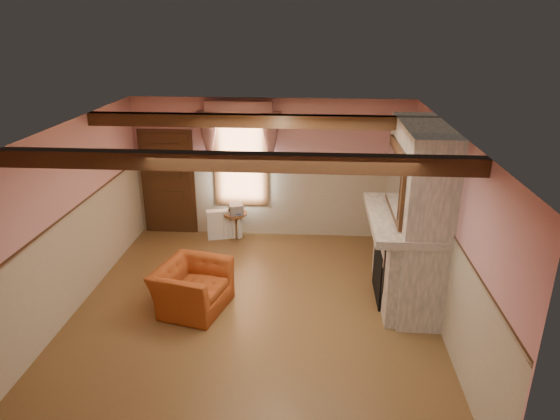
# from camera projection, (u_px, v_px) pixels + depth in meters

# --- Properties ---
(floor) EXTENTS (5.50, 6.00, 0.01)m
(floor) POSITION_uv_depth(u_px,v_px,m) (254.00, 311.00, 7.65)
(floor) COLOR brown
(floor) RESTS_ON ground
(ceiling) EXTENTS (5.50, 6.00, 0.01)m
(ceiling) POSITION_uv_depth(u_px,v_px,m) (250.00, 131.00, 6.65)
(ceiling) COLOR silver
(ceiling) RESTS_ON wall_back
(wall_back) EXTENTS (5.50, 0.02, 2.80)m
(wall_back) POSITION_uv_depth(u_px,v_px,m) (271.00, 169.00, 9.95)
(wall_back) COLOR #D39298
(wall_back) RESTS_ON floor
(wall_front) EXTENTS (5.50, 0.02, 2.80)m
(wall_front) POSITION_uv_depth(u_px,v_px,m) (209.00, 360.00, 4.36)
(wall_front) COLOR #D39298
(wall_front) RESTS_ON floor
(wall_left) EXTENTS (0.02, 6.00, 2.80)m
(wall_left) POSITION_uv_depth(u_px,v_px,m) (67.00, 222.00, 7.34)
(wall_left) COLOR #D39298
(wall_left) RESTS_ON floor
(wall_right) EXTENTS (0.02, 6.00, 2.80)m
(wall_right) POSITION_uv_depth(u_px,v_px,m) (448.00, 233.00, 6.96)
(wall_right) COLOR #D39298
(wall_right) RESTS_ON floor
(wainscot) EXTENTS (5.50, 6.00, 1.50)m
(wainscot) POSITION_uv_depth(u_px,v_px,m) (253.00, 267.00, 7.38)
(wainscot) COLOR #BEB299
(wainscot) RESTS_ON floor
(chair_rail) EXTENTS (5.50, 6.00, 0.08)m
(chair_rail) POSITION_uv_depth(u_px,v_px,m) (252.00, 221.00, 7.12)
(chair_rail) COLOR black
(chair_rail) RESTS_ON wainscot
(firebox) EXTENTS (0.20, 0.95, 0.90)m
(firebox) POSITION_uv_depth(u_px,v_px,m) (383.00, 271.00, 7.91)
(firebox) COLOR black
(firebox) RESTS_ON floor
(armchair) EXTENTS (1.20, 1.30, 0.71)m
(armchair) POSITION_uv_depth(u_px,v_px,m) (192.00, 287.00, 7.62)
(armchair) COLOR #994219
(armchair) RESTS_ON floor
(side_table) EXTENTS (0.61, 0.61, 0.55)m
(side_table) POSITION_uv_depth(u_px,v_px,m) (235.00, 225.00, 10.12)
(side_table) COLOR brown
(side_table) RESTS_ON floor
(book_stack) EXTENTS (0.35, 0.39, 0.20)m
(book_stack) POSITION_uv_depth(u_px,v_px,m) (236.00, 209.00, 9.95)
(book_stack) COLOR #B7AD8C
(book_stack) RESTS_ON side_table
(radiator) EXTENTS (0.72, 0.36, 0.60)m
(radiator) POSITION_uv_depth(u_px,v_px,m) (224.00, 224.00, 10.12)
(radiator) COLOR white
(radiator) RESTS_ON floor
(bowl) EXTENTS (0.31, 0.31, 0.08)m
(bowl) POSITION_uv_depth(u_px,v_px,m) (406.00, 217.00, 7.36)
(bowl) COLOR brown
(bowl) RESTS_ON mantel
(mantel_clock) EXTENTS (0.14, 0.24, 0.20)m
(mantel_clock) POSITION_uv_depth(u_px,v_px,m) (398.00, 193.00, 8.20)
(mantel_clock) COLOR #311B0D
(mantel_clock) RESTS_ON mantel
(oil_lamp) EXTENTS (0.11, 0.11, 0.28)m
(oil_lamp) POSITION_uv_depth(u_px,v_px,m) (399.00, 192.00, 8.10)
(oil_lamp) COLOR #B68833
(oil_lamp) RESTS_ON mantel
(candle_red) EXTENTS (0.06, 0.06, 0.16)m
(candle_red) POSITION_uv_depth(u_px,v_px,m) (411.00, 225.00, 6.96)
(candle_red) COLOR maroon
(candle_red) RESTS_ON mantel
(jar_yellow) EXTENTS (0.06, 0.06, 0.12)m
(jar_yellow) POSITION_uv_depth(u_px,v_px,m) (411.00, 226.00, 6.99)
(jar_yellow) COLOR yellow
(jar_yellow) RESTS_ON mantel
(fireplace) EXTENTS (0.85, 2.00, 2.80)m
(fireplace) POSITION_uv_depth(u_px,v_px,m) (416.00, 216.00, 7.54)
(fireplace) COLOR gray
(fireplace) RESTS_ON floor
(mantel) EXTENTS (1.05, 2.05, 0.12)m
(mantel) POSITION_uv_depth(u_px,v_px,m) (404.00, 218.00, 7.57)
(mantel) COLOR gray
(mantel) RESTS_ON fireplace
(overmantel_mirror) EXTENTS (0.06, 1.44, 1.04)m
(overmantel_mirror) POSITION_uv_depth(u_px,v_px,m) (395.00, 180.00, 7.36)
(overmantel_mirror) COLOR silver
(overmantel_mirror) RESTS_ON fireplace
(door) EXTENTS (1.10, 0.10, 2.10)m
(door) POSITION_uv_depth(u_px,v_px,m) (168.00, 184.00, 10.16)
(door) COLOR black
(door) RESTS_ON floor
(window) EXTENTS (1.06, 0.08, 2.02)m
(window) POSITION_uv_depth(u_px,v_px,m) (241.00, 156.00, 9.87)
(window) COLOR white
(window) RESTS_ON wall_back
(window_drapes) EXTENTS (1.30, 0.14, 1.40)m
(window_drapes) POSITION_uv_depth(u_px,v_px,m) (239.00, 127.00, 9.57)
(window_drapes) COLOR gray
(window_drapes) RESTS_ON wall_back
(ceiling_beam_front) EXTENTS (5.50, 0.18, 0.20)m
(ceiling_beam_front) POSITION_uv_depth(u_px,v_px,m) (236.00, 162.00, 5.57)
(ceiling_beam_front) COLOR black
(ceiling_beam_front) RESTS_ON ceiling
(ceiling_beam_back) EXTENTS (5.50, 0.18, 0.20)m
(ceiling_beam_back) POSITION_uv_depth(u_px,v_px,m) (260.00, 121.00, 7.80)
(ceiling_beam_back) COLOR black
(ceiling_beam_back) RESTS_ON ceiling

